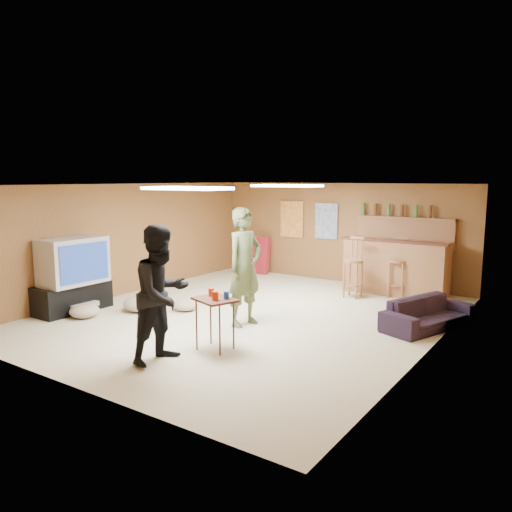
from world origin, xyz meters
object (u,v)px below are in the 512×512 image
Objects in this scene: person_olive at (245,267)px; person_black at (162,294)px; tv_body at (73,261)px; tray_table at (215,324)px; sofa at (428,314)px; bar_counter at (396,267)px.

person_olive reaches higher than person_black.
tray_table is (3.23, -0.14, -0.55)m from tv_body.
sofa is 3.37m from tray_table.
bar_counter is at bearing -9.74° from person_black.
tv_body is 6.09m from bar_counter.
person_olive reaches higher than tray_table.
tv_body reaches higher than tray_table.
person_black is at bearing -15.84° from tv_body.
bar_counter is 5.43m from person_black.
person_olive is at bearing -110.31° from bar_counter.
tray_table is at bearing -101.35° from bar_counter.
sofa is (2.40, 3.32, -0.64)m from person_black.
person_black is at bearing -111.47° from tray_table.
tv_body is at bearing -133.00° from bar_counter.
person_black is at bearing -169.59° from person_olive.
person_black is 4.14m from sofa.
sofa is (5.35, 2.48, -0.67)m from tv_body.
tray_table is (0.28, 0.70, -0.52)m from person_black.
sofa is at bearing 50.96° from tray_table.
tray_table is at bearing 161.73° from sofa.
bar_counter is 3.66m from person_olive.
sofa is at bearing -58.67° from bar_counter.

